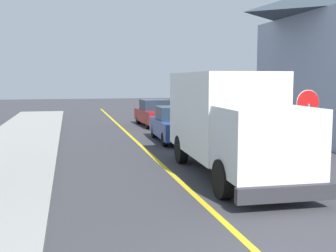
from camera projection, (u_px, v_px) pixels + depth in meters
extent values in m
cube|color=gold|center=(161.00, 164.00, 14.72)|extent=(0.16, 56.00, 0.01)
cube|color=white|center=(221.00, 112.00, 13.70)|extent=(2.56, 5.08, 2.60)
cube|color=silver|center=(267.00, 142.00, 10.34)|extent=(2.35, 2.07, 1.70)
cube|color=#1E2D3D|center=(284.00, 131.00, 9.42)|extent=(2.04, 0.15, 0.75)
cube|color=#2D2D33|center=(286.00, 194.00, 9.40)|extent=(2.41, 0.28, 0.36)
cylinder|color=black|center=(300.00, 175.00, 10.85)|extent=(0.33, 1.01, 1.00)
cylinder|color=black|center=(223.00, 179.00, 10.43)|extent=(0.33, 1.01, 1.00)
cylinder|color=black|center=(237.00, 147.00, 15.28)|extent=(0.33, 1.01, 1.00)
cylinder|color=black|center=(181.00, 149.00, 14.86)|extent=(0.33, 1.01, 1.00)
cube|color=#2D4793|center=(175.00, 128.00, 20.02)|extent=(1.95, 4.46, 0.76)
cube|color=#1E2D3D|center=(174.00, 113.00, 20.09)|extent=(1.64, 1.85, 0.64)
cylinder|color=black|center=(199.00, 138.00, 18.85)|extent=(0.24, 0.65, 0.64)
cylinder|color=black|center=(165.00, 139.00, 18.53)|extent=(0.24, 0.65, 0.64)
cylinder|color=black|center=(184.00, 131.00, 21.59)|extent=(0.24, 0.65, 0.64)
cylinder|color=black|center=(154.00, 132.00, 21.27)|extent=(0.24, 0.65, 0.64)
cube|color=maroon|center=(155.00, 116.00, 26.60)|extent=(1.99, 4.47, 0.76)
cube|color=#1E2D3D|center=(154.00, 105.00, 26.67)|extent=(1.66, 1.87, 0.64)
cylinder|color=black|center=(173.00, 123.00, 25.51)|extent=(0.25, 0.65, 0.64)
cylinder|color=black|center=(148.00, 124.00, 25.08)|extent=(0.25, 0.65, 0.64)
cylinder|color=black|center=(161.00, 119.00, 28.20)|extent=(0.25, 0.65, 0.64)
cylinder|color=black|center=(138.00, 119.00, 27.77)|extent=(0.25, 0.65, 0.64)
cube|color=#B7B7BC|center=(241.00, 126.00, 20.75)|extent=(1.96, 4.46, 0.76)
cube|color=#1E2D3D|center=(243.00, 112.00, 20.52)|extent=(1.65, 1.86, 0.64)
cylinder|color=black|center=(215.00, 130.00, 21.92)|extent=(0.24, 0.65, 0.64)
cylinder|color=black|center=(243.00, 129.00, 22.34)|extent=(0.24, 0.65, 0.64)
cylinder|color=black|center=(238.00, 137.00, 19.23)|extent=(0.24, 0.65, 0.64)
cylinder|color=black|center=(269.00, 136.00, 19.64)|extent=(0.24, 0.65, 0.64)
cylinder|color=gray|center=(307.00, 138.00, 13.43)|extent=(0.08, 0.08, 2.20)
cylinder|color=red|center=(308.00, 102.00, 13.33)|extent=(0.76, 0.03, 0.76)
cylinder|color=white|center=(308.00, 102.00, 13.35)|extent=(0.80, 0.02, 0.80)
cube|color=brown|center=(306.00, 122.00, 19.04)|extent=(0.10, 1.00, 2.10)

